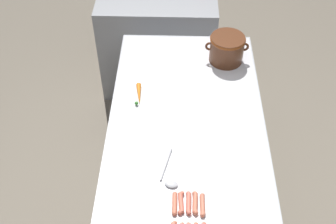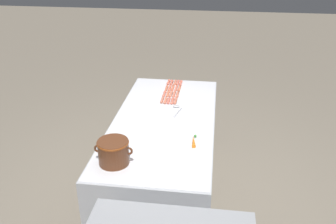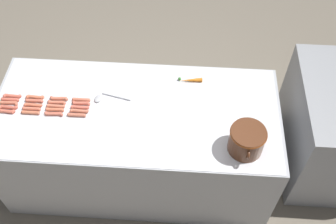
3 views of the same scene
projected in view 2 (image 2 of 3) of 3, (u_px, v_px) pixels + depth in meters
name	position (u px, v px, depth m)	size (l,w,h in m)	color
ground_plane	(164.00, 194.00, 3.78)	(20.00, 20.00, 0.00)	#756B5B
griddle_counter	(164.00, 159.00, 3.59)	(0.93, 2.07, 0.86)	#ADAFB5
hot_dog_0	(181.00, 83.00, 4.19)	(0.03, 0.14, 0.03)	#D76852
hot_dog_1	(179.00, 88.00, 4.04)	(0.03, 0.14, 0.03)	#D2704F
hot_dog_2	(177.00, 95.00, 3.89)	(0.03, 0.14, 0.03)	#CE6E53
hot_dog_3	(176.00, 101.00, 3.74)	(0.03, 0.14, 0.03)	#CA6B50
hot_dog_4	(178.00, 82.00, 4.20)	(0.03, 0.14, 0.03)	#D46551
hot_dog_5	(176.00, 88.00, 4.04)	(0.03, 0.14, 0.03)	#CF6851
hot_dog_6	(174.00, 94.00, 3.90)	(0.03, 0.14, 0.03)	#D26C52
hot_dog_7	(172.00, 101.00, 3.74)	(0.03, 0.14, 0.03)	#CF654F
hot_dog_8	(175.00, 82.00, 4.20)	(0.03, 0.14, 0.03)	#CC6D52
hot_dog_9	(173.00, 88.00, 4.05)	(0.03, 0.14, 0.03)	#D46C4C
hot_dog_10	(171.00, 94.00, 3.90)	(0.03, 0.14, 0.03)	#CD7256
hot_dog_11	(169.00, 101.00, 3.74)	(0.03, 0.14, 0.03)	#D26653
hot_dog_12	(172.00, 82.00, 4.20)	(0.03, 0.14, 0.03)	#CE634E
hot_dog_13	(170.00, 88.00, 4.05)	(0.03, 0.14, 0.03)	#D16C51
hot_dog_14	(168.00, 94.00, 3.90)	(0.03, 0.14, 0.03)	#D36F4E
hot_dog_15	(166.00, 101.00, 3.75)	(0.03, 0.14, 0.03)	#CA6E52
hot_dog_16	(169.00, 82.00, 4.21)	(0.03, 0.14, 0.03)	#D86850
hot_dog_17	(167.00, 88.00, 4.05)	(0.03, 0.14, 0.03)	#D3704F
hot_dog_18	(164.00, 94.00, 3.91)	(0.03, 0.14, 0.03)	#D16953
hot_dog_19	(162.00, 100.00, 3.76)	(0.03, 0.14, 0.03)	#CC6D53
bean_pot	(113.00, 151.00, 2.71)	(0.30, 0.24, 0.19)	#562D19
serving_spoon	(177.00, 108.00, 3.59)	(0.10, 0.27, 0.02)	#B7B7BC
carrot	(194.00, 141.00, 3.02)	(0.05, 0.18, 0.03)	orange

